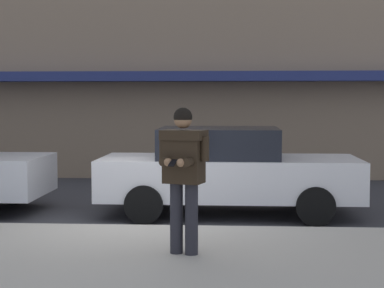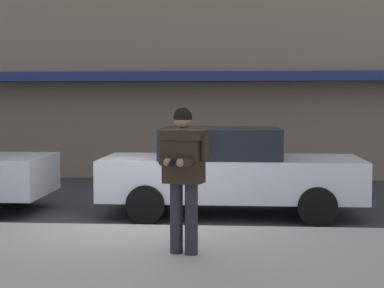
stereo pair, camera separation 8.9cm
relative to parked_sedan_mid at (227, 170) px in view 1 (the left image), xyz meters
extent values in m
plane|color=#333338|center=(-1.43, -1.46, -0.79)|extent=(80.00, 80.00, 0.00)
cube|color=#A8A399|center=(-0.43, -4.31, -0.72)|extent=(32.00, 5.30, 0.14)
cube|color=silver|center=(-0.43, -1.41, -0.79)|extent=(28.00, 0.12, 0.01)
cube|color=navy|center=(-0.43, 4.69, 1.81)|extent=(26.60, 0.70, 0.24)
cylinder|color=black|center=(-4.14, 0.85, -0.47)|extent=(0.64, 0.22, 0.64)
cube|color=silver|center=(0.04, 0.00, -0.12)|extent=(4.51, 1.84, 0.70)
cube|color=black|center=(-0.14, 0.00, 0.49)|extent=(2.08, 1.65, 0.52)
cylinder|color=black|center=(1.43, 0.86, -0.47)|extent=(0.64, 0.22, 0.64)
cylinder|color=black|center=(1.44, -0.85, -0.47)|extent=(0.64, 0.22, 0.64)
cylinder|color=black|center=(-1.36, 0.85, -0.47)|extent=(0.64, 0.22, 0.64)
cylinder|color=black|center=(-1.35, -0.86, -0.47)|extent=(0.64, 0.22, 0.64)
cylinder|color=#23232B|center=(-0.40, -3.47, -0.21)|extent=(0.16, 0.16, 0.88)
cylinder|color=#23232B|center=(-0.59, -3.41, -0.21)|extent=(0.16, 0.16, 0.88)
cube|color=black|center=(-0.50, -3.44, 0.55)|extent=(0.53, 0.43, 0.64)
cube|color=black|center=(-0.50, -3.44, 0.82)|extent=(0.60, 0.48, 0.12)
cylinder|color=black|center=(-0.24, -3.52, 0.66)|extent=(0.11, 0.11, 0.30)
cylinder|color=black|center=(-0.40, -3.64, 0.51)|extent=(0.19, 0.32, 0.10)
sphere|color=#8C6647|center=(-0.51, -3.75, 0.51)|extent=(0.10, 0.10, 0.10)
cylinder|color=black|center=(-0.75, -3.36, 0.66)|extent=(0.11, 0.11, 0.30)
cylinder|color=black|center=(-0.69, -3.55, 0.51)|extent=(0.19, 0.32, 0.10)
sphere|color=#8C6647|center=(-0.67, -3.70, 0.51)|extent=(0.10, 0.10, 0.10)
cube|color=black|center=(-0.60, -3.77, 0.51)|extent=(0.12, 0.16, 0.07)
sphere|color=#8C6647|center=(-0.51, -3.47, 1.01)|extent=(0.22, 0.22, 0.22)
sphere|color=black|center=(-0.51, -3.47, 1.04)|extent=(0.23, 0.23, 0.23)
camera|label=1|loc=(0.10, -11.22, 1.26)|focal=60.00mm
camera|label=2|loc=(0.18, -11.21, 1.26)|focal=60.00mm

